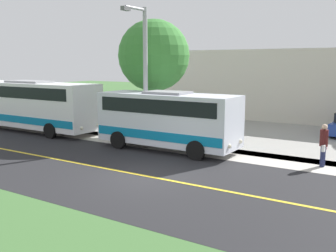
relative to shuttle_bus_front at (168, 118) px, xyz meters
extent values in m
plane|color=#3D6633|center=(4.47, 1.89, -1.63)|extent=(120.00, 120.00, 0.00)
cube|color=black|center=(4.47, 1.89, -1.63)|extent=(8.00, 100.00, 0.01)
cube|color=#B2ADA3|center=(-0.73, 1.89, -1.63)|extent=(2.40, 100.00, 0.01)
cube|color=gray|center=(-7.93, 4.89, -1.63)|extent=(14.00, 36.00, 0.01)
cube|color=gold|center=(4.47, 1.89, -1.62)|extent=(0.16, 100.00, 0.00)
cube|color=silver|center=(0.00, 0.00, -0.03)|extent=(2.35, 7.28, 2.50)
cube|color=#0C72A5|center=(0.00, 0.00, -0.73)|extent=(2.39, 7.14, 0.44)
cube|color=black|center=(0.00, 0.00, 0.67)|extent=(2.39, 6.56, 0.70)
cube|color=gray|center=(0.00, 0.00, 1.28)|extent=(1.41, 2.19, 0.12)
cylinder|color=black|center=(-1.17, 2.26, -1.18)|extent=(0.25, 0.90, 0.90)
cylinder|color=black|center=(1.17, 2.26, -1.18)|extent=(0.25, 0.90, 0.90)
cylinder|color=black|center=(-1.17, -2.26, -1.18)|extent=(0.25, 0.90, 0.90)
cylinder|color=black|center=(1.17, -2.26, -1.18)|extent=(0.25, 0.90, 0.90)
sphere|color=#F2EACC|center=(-0.65, 3.66, -0.93)|extent=(0.20, 0.20, 0.20)
sphere|color=#F2EACC|center=(0.65, 3.66, -0.93)|extent=(0.20, 0.20, 0.20)
cube|color=white|center=(-0.06, -10.61, 0.11)|extent=(2.47, 10.37, 2.77)
cube|color=#0C72A5|center=(-0.06, -10.61, -0.73)|extent=(2.51, 10.17, 0.44)
cube|color=black|center=(-0.06, -10.61, 0.94)|extent=(2.51, 9.34, 0.70)
cube|color=gray|center=(-0.06, -10.61, 1.55)|extent=(1.48, 3.11, 0.12)
cylinder|color=black|center=(-1.30, -7.39, -1.18)|extent=(0.25, 0.90, 0.90)
cylinder|color=black|center=(1.17, -7.39, -1.18)|extent=(0.25, 0.90, 0.90)
cylinder|color=black|center=(-1.30, -13.83, -1.18)|extent=(0.25, 0.90, 0.90)
sphere|color=#F2EACC|center=(-0.74, -5.40, -0.93)|extent=(0.20, 0.20, 0.20)
sphere|color=#F2EACC|center=(0.62, -5.40, -0.93)|extent=(0.20, 0.20, 0.20)
cylinder|color=#1E2347|center=(-0.83, 7.36, -1.19)|extent=(0.18, 0.18, 0.89)
cylinder|color=#1E2347|center=(-0.63, 7.36, -1.19)|extent=(0.18, 0.18, 0.89)
cylinder|color=#4C1919|center=(-0.73, 7.36, -0.39)|extent=(0.34, 0.34, 0.70)
sphere|color=beige|center=(-0.73, 7.36, 0.08)|extent=(0.24, 0.24, 0.24)
cylinder|color=#4C1919|center=(-0.92, 7.36, -0.36)|extent=(0.29, 0.10, 0.63)
cube|color=beige|center=(-0.99, 7.41, -0.79)|extent=(0.20, 0.12, 0.28)
cylinder|color=#4C1919|center=(-0.55, 7.36, -0.36)|extent=(0.29, 0.10, 0.63)
cube|color=white|center=(-0.47, 7.41, -0.79)|extent=(0.20, 0.12, 0.28)
cylinder|color=#9E9EA3|center=(-0.53, -1.72, 1.98)|extent=(0.24, 0.24, 7.22)
cylinder|color=#9E9EA3|center=(0.27, -1.72, 5.44)|extent=(1.60, 0.14, 0.14)
cube|color=#59595B|center=(1.07, -1.72, 5.34)|extent=(0.50, 0.24, 0.20)
cylinder|color=black|center=(-8.03, 6.42, -1.31)|extent=(0.65, 0.25, 0.64)
cylinder|color=brown|center=(-2.93, -2.82, -0.02)|extent=(0.36, 0.36, 3.22)
sphere|color=#387A33|center=(-2.93, -2.82, 3.18)|extent=(4.24, 4.24, 4.24)
cube|color=beige|center=(-16.93, 1.51, 1.06)|extent=(10.00, 21.47, 5.39)
camera|label=1|loc=(16.37, 10.38, 2.73)|focal=41.50mm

